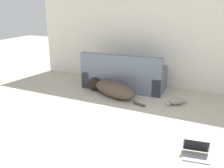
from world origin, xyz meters
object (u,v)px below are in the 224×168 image
Objects in this scene: couch at (124,77)px; laptop_open at (196,151)px; dog at (111,88)px; cat at (176,101)px.

couch reaches higher than laptop_open.
couch is 2.95m from laptop_open.
laptop_open is (2.03, -1.56, -0.10)m from dog.
couch is 0.62m from dog.
laptop_open is at bearing 160.94° from dog.
dog is (-0.04, -0.61, -0.10)m from couch.
cat is (1.37, -0.49, -0.20)m from couch.
cat is (1.41, 0.12, -0.10)m from dog.
couch is at bearing -74.81° from dog.
couch reaches higher than cat.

